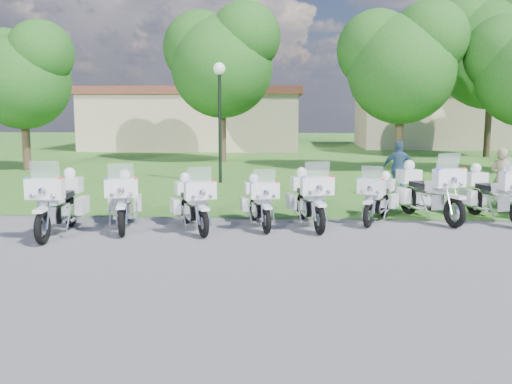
# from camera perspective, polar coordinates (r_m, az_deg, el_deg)

# --- Properties ---
(ground) EXTENTS (100.00, 100.00, 0.00)m
(ground) POSITION_cam_1_polar(r_m,az_deg,el_deg) (11.59, 1.13, -5.54)
(ground) COLOR #545459
(ground) RESTS_ON ground
(grass_lawn) EXTENTS (100.00, 48.00, 0.01)m
(grass_lawn) POSITION_cam_1_polar(r_m,az_deg,el_deg) (38.34, 2.65, 4.30)
(grass_lawn) COLOR #296921
(grass_lawn) RESTS_ON ground
(motorcycle_0) EXTENTS (0.91, 2.55, 1.71)m
(motorcycle_0) POSITION_cam_1_polar(r_m,az_deg,el_deg) (13.45, -19.08, -0.94)
(motorcycle_0) COLOR black
(motorcycle_0) RESTS_ON ground
(motorcycle_1) EXTENTS (1.11, 2.33, 1.59)m
(motorcycle_1) POSITION_cam_1_polar(r_m,az_deg,el_deg) (13.67, -13.08, -0.76)
(motorcycle_1) COLOR black
(motorcycle_1) RESTS_ON ground
(motorcycle_2) EXTENTS (1.31, 2.12, 1.52)m
(motorcycle_2) POSITION_cam_1_polar(r_m,az_deg,el_deg) (13.25, -6.38, -1.00)
(motorcycle_2) COLOR black
(motorcycle_2) RESTS_ON ground
(motorcycle_3) EXTENTS (1.03, 2.10, 1.44)m
(motorcycle_3) POSITION_cam_1_polar(r_m,az_deg,el_deg) (13.55, 0.29, -0.90)
(motorcycle_3) COLOR black
(motorcycle_3) RESTS_ON ground
(motorcycle_4) EXTENTS (1.11, 2.37, 1.61)m
(motorcycle_4) POSITION_cam_1_polar(r_m,az_deg,el_deg) (13.62, 5.29, -0.57)
(motorcycle_4) COLOR black
(motorcycle_4) RESTS_ON ground
(motorcycle_5) EXTENTS (1.23, 2.02, 1.44)m
(motorcycle_5) POSITION_cam_1_polar(r_m,az_deg,el_deg) (14.43, 12.13, -0.50)
(motorcycle_5) COLOR black
(motorcycle_5) RESTS_ON ground
(motorcycle_6) EXTENTS (1.47, 2.45, 1.74)m
(motorcycle_6) POSITION_cam_1_polar(r_m,az_deg,el_deg) (14.94, 16.74, 0.12)
(motorcycle_6) COLOR black
(motorcycle_6) RESTS_ON ground
(motorcycle_7) EXTENTS (1.26, 2.41, 1.66)m
(motorcycle_7) POSITION_cam_1_polar(r_m,az_deg,el_deg) (15.37, 22.65, -0.07)
(motorcycle_7) COLOR black
(motorcycle_7) RESTS_ON ground
(lamp_post) EXTENTS (0.44, 0.44, 4.41)m
(lamp_post) POSITION_cam_1_polar(r_m,az_deg,el_deg) (21.17, -3.67, 9.84)
(lamp_post) COLOR black
(lamp_post) RESTS_ON ground
(tree_0) EXTENTS (4.90, 4.18, 6.54)m
(tree_0) POSITION_cam_1_polar(r_m,az_deg,el_deg) (27.53, -22.40, 11.02)
(tree_0) COLOR #38281C
(tree_0) RESTS_ON ground
(tree_1) EXTENTS (6.00, 5.12, 8.00)m
(tree_1) POSITION_cam_1_polar(r_m,az_deg,el_deg) (29.54, -3.51, 13.31)
(tree_1) COLOR #38281C
(tree_1) RESTS_ON ground
(tree_2) EXTENTS (5.51, 4.70, 7.35)m
(tree_2) POSITION_cam_1_polar(r_m,az_deg,el_deg) (26.12, 14.28, 12.74)
(tree_2) COLOR #38281C
(tree_2) RESTS_ON ground
(tree_4) EXTENTS (7.11, 6.07, 9.48)m
(tree_4) POSITION_cam_1_polar(r_m,az_deg,el_deg) (34.97, 22.49, 13.56)
(tree_4) COLOR #38281C
(tree_4) RESTS_ON ground
(building_west) EXTENTS (14.56, 8.32, 4.10)m
(building_west) POSITION_cam_1_polar(r_m,az_deg,el_deg) (39.77, -6.06, 7.39)
(building_west) COLOR tan
(building_west) RESTS_ON ground
(building_east) EXTENTS (11.44, 7.28, 4.10)m
(building_east) POSITION_cam_1_polar(r_m,az_deg,el_deg) (42.58, 17.81, 7.10)
(building_east) COLOR tan
(building_east) RESTS_ON ground
(bystander_a) EXTENTS (0.73, 0.72, 1.69)m
(bystander_a) POSITION_cam_1_polar(r_m,az_deg,el_deg) (17.06, 23.31, 1.19)
(bystander_a) COLOR gray
(bystander_a) RESTS_ON ground
(bystander_c) EXTENTS (1.11, 0.68, 1.77)m
(bystander_c) POSITION_cam_1_polar(r_m,az_deg,el_deg) (18.38, 14.12, 2.22)
(bystander_c) COLOR #304E74
(bystander_c) RESTS_ON ground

